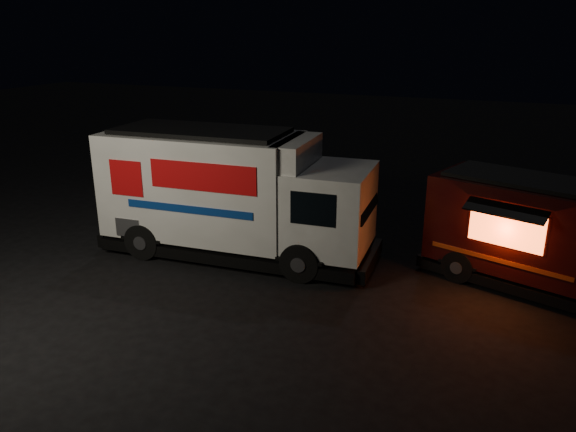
# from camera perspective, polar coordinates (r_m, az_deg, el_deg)

# --- Properties ---
(ground) EXTENTS (80.00, 80.00, 0.00)m
(ground) POSITION_cam_1_polar(r_m,az_deg,el_deg) (13.55, -11.38, -7.61)
(ground) COLOR black
(ground) RESTS_ON ground
(white_truck) EXTENTS (7.60, 2.94, 3.39)m
(white_truck) POSITION_cam_1_polar(r_m,az_deg,el_deg) (14.95, -5.18, 2.22)
(white_truck) COLOR white
(white_truck) RESTS_ON ground
(red_truck) EXTENTS (6.00, 3.78, 2.62)m
(red_truck) POSITION_cam_1_polar(r_m,az_deg,el_deg) (14.27, 25.02, -1.97)
(red_truck) COLOR #330D09
(red_truck) RESTS_ON ground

